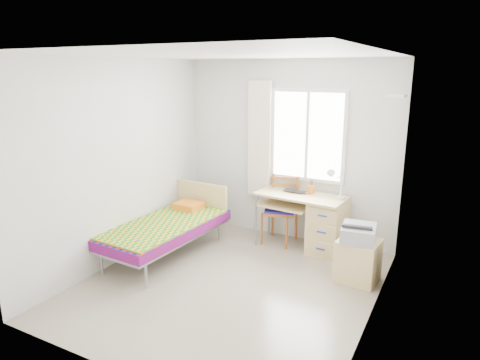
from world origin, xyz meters
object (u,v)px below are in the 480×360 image
(bed, at_px, (168,226))
(printer, at_px, (359,233))
(desk, at_px, (323,223))
(chair, at_px, (281,206))
(cabinet, at_px, (358,261))

(bed, bearing_deg, printer, 13.22)
(desk, bearing_deg, bed, -144.91)
(chair, bearing_deg, printer, -47.26)
(bed, distance_m, desk, 2.10)
(bed, bearing_deg, cabinet, 13.27)
(chair, distance_m, cabinet, 1.48)
(chair, bearing_deg, desk, -24.31)
(desk, height_order, cabinet, desk)
(cabinet, relative_size, printer, 1.06)
(desk, relative_size, printer, 2.66)
(desk, xyz_separation_m, chair, (-0.64, 0.07, 0.13))
(cabinet, bearing_deg, chair, 156.22)
(bed, distance_m, chair, 1.64)
(bed, distance_m, printer, 2.48)
(bed, xyz_separation_m, desk, (1.82, 1.06, 0.02))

